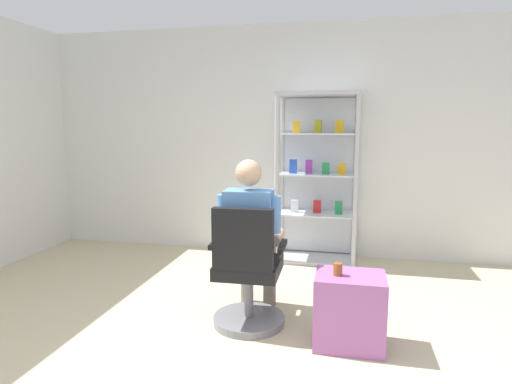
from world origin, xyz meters
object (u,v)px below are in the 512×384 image
office_chair (247,278)px  storage_crate (349,310)px  display_cabinet_main (317,177)px  tea_glass (338,269)px  seated_shopkeeper (252,232)px

office_chair → storage_crate: office_chair is taller
display_cabinet_main → tea_glass: bearing=-81.6°
storage_crate → tea_glass: bearing=-164.1°
tea_glass → storage_crate: bearing=15.9°
storage_crate → display_cabinet_main: bearing=101.0°
seated_shopkeeper → office_chair: bearing=-88.6°
office_chair → seated_shopkeeper: (-0.00, 0.16, 0.32)m
tea_glass → display_cabinet_main: bearing=98.4°
seated_shopkeeper → storage_crate: size_ratio=2.50×
office_chair → storage_crate: size_ratio=1.86×
storage_crate → tea_glass: size_ratio=5.92×
display_cabinet_main → tea_glass: 2.05m
display_cabinet_main → storage_crate: 2.12m
seated_shopkeeper → tea_glass: seated_shopkeeper is taller
seated_shopkeeper → storage_crate: (0.77, -0.29, -0.45)m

